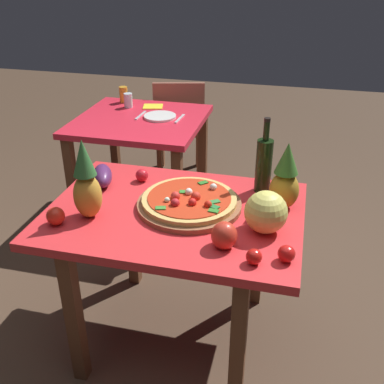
{
  "coord_description": "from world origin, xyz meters",
  "views": [
    {
      "loc": [
        0.5,
        -1.69,
        1.76
      ],
      "look_at": [
        0.06,
        0.09,
        0.79
      ],
      "focal_mm": 43.06,
      "sensor_mm": 36.0,
      "label": 1
    }
  ],
  "objects_px": {
    "drinking_glass_juice": "(124,95)",
    "drinking_glass_water": "(128,100)",
    "dining_chair": "(179,124)",
    "dinner_plate": "(160,116)",
    "background_table": "(140,134)",
    "napkin_folded": "(153,106)",
    "knife_utensil": "(180,119)",
    "melon": "(266,212)",
    "display_table": "(175,229)",
    "wine_bottle": "(264,164)",
    "pizza_board": "(189,205)",
    "pizza": "(189,199)",
    "tomato_beside_pepper": "(254,257)",
    "tomato_near_board": "(142,175)",
    "eggplant": "(103,176)",
    "bell_pepper": "(224,235)",
    "tomato_by_bottle": "(56,216)",
    "tomato_at_corner": "(286,254)",
    "fork_utensil": "(141,115)",
    "pineapple_right": "(86,183)",
    "pineapple_left": "(285,179)"
  },
  "relations": [
    {
      "from": "bell_pepper",
      "to": "drinking_glass_water",
      "type": "xyz_separation_m",
      "value": [
        -0.99,
        1.58,
        -0.0
      ]
    },
    {
      "from": "tomato_beside_pepper",
      "to": "drinking_glass_juice",
      "type": "xyz_separation_m",
      "value": [
        -1.2,
        1.76,
        0.03
      ]
    },
    {
      "from": "display_table",
      "to": "tomato_beside_pepper",
      "type": "bearing_deg",
      "value": -38.14
    },
    {
      "from": "wine_bottle",
      "to": "napkin_folded",
      "type": "height_order",
      "value": "wine_bottle"
    },
    {
      "from": "display_table",
      "to": "background_table",
      "type": "bearing_deg",
      "value": 116.63
    },
    {
      "from": "pineapple_left",
      "to": "knife_utensil",
      "type": "bearing_deg",
      "value": 126.13
    },
    {
      "from": "display_table",
      "to": "background_table",
      "type": "xyz_separation_m",
      "value": [
        -0.57,
        1.14,
        -0.02
      ]
    },
    {
      "from": "tomato_beside_pepper",
      "to": "napkin_folded",
      "type": "bearing_deg",
      "value": 119.1
    },
    {
      "from": "bell_pepper",
      "to": "wine_bottle",
      "type": "bearing_deg",
      "value": 79.72
    },
    {
      "from": "dining_chair",
      "to": "dinner_plate",
      "type": "bearing_deg",
      "value": 78.32
    },
    {
      "from": "eggplant",
      "to": "knife_utensil",
      "type": "relative_size",
      "value": 1.11
    },
    {
      "from": "dining_chair",
      "to": "pineapple_left",
      "type": "bearing_deg",
      "value": 105.08
    },
    {
      "from": "drinking_glass_juice",
      "to": "knife_utensil",
      "type": "xyz_separation_m",
      "value": [
        0.51,
        -0.28,
        -0.05
      ]
    },
    {
      "from": "bell_pepper",
      "to": "napkin_folded",
      "type": "height_order",
      "value": "bell_pepper"
    },
    {
      "from": "wine_bottle",
      "to": "drinking_glass_water",
      "type": "height_order",
      "value": "wine_bottle"
    },
    {
      "from": "wine_bottle",
      "to": "drinking_glass_water",
      "type": "xyz_separation_m",
      "value": [
        -1.08,
        1.07,
        -0.09
      ]
    },
    {
      "from": "wine_bottle",
      "to": "pineapple_left",
      "type": "distance_m",
      "value": 0.17
    },
    {
      "from": "tomato_at_corner",
      "to": "tomato_by_bottle",
      "type": "bearing_deg",
      "value": 178.2
    },
    {
      "from": "eggplant",
      "to": "drinking_glass_juice",
      "type": "bearing_deg",
      "value": 107.13
    },
    {
      "from": "bell_pepper",
      "to": "fork_utensil",
      "type": "distance_m",
      "value": 1.64
    },
    {
      "from": "dinner_plate",
      "to": "dining_chair",
      "type": "bearing_deg",
      "value": 92.83
    },
    {
      "from": "dinner_plate",
      "to": "knife_utensil",
      "type": "height_order",
      "value": "dinner_plate"
    },
    {
      "from": "background_table",
      "to": "fork_utensil",
      "type": "distance_m",
      "value": 0.13
    },
    {
      "from": "napkin_folded",
      "to": "pizza",
      "type": "bearing_deg",
      "value": -65.54
    },
    {
      "from": "melon",
      "to": "knife_utensil",
      "type": "bearing_deg",
      "value": 119.2
    },
    {
      "from": "background_table",
      "to": "napkin_folded",
      "type": "bearing_deg",
      "value": 87.87
    },
    {
      "from": "tomato_near_board",
      "to": "eggplant",
      "type": "bearing_deg",
      "value": -156.58
    },
    {
      "from": "pizza_board",
      "to": "knife_utensil",
      "type": "height_order",
      "value": "pizza_board"
    },
    {
      "from": "drinking_glass_juice",
      "to": "drinking_glass_water",
      "type": "height_order",
      "value": "drinking_glass_juice"
    },
    {
      "from": "display_table",
      "to": "tomato_by_bottle",
      "type": "bearing_deg",
      "value": -152.73
    },
    {
      "from": "dining_chair",
      "to": "fork_utensil",
      "type": "bearing_deg",
      "value": 64.97
    },
    {
      "from": "bell_pepper",
      "to": "pizza",
      "type": "bearing_deg",
      "value": 127.71
    },
    {
      "from": "wine_bottle",
      "to": "knife_utensil",
      "type": "distance_m",
      "value": 1.12
    },
    {
      "from": "dining_chair",
      "to": "tomato_beside_pepper",
      "type": "distance_m",
      "value": 2.27
    },
    {
      "from": "eggplant",
      "to": "tomato_by_bottle",
      "type": "bearing_deg",
      "value": -95.56
    },
    {
      "from": "melon",
      "to": "fork_utensil",
      "type": "distance_m",
      "value": 1.6
    },
    {
      "from": "melon",
      "to": "dining_chair",
      "type": "bearing_deg",
      "value": 115.21
    },
    {
      "from": "tomato_near_board",
      "to": "drinking_glass_juice",
      "type": "height_order",
      "value": "drinking_glass_juice"
    },
    {
      "from": "tomato_beside_pepper",
      "to": "tomato_near_board",
      "type": "bearing_deg",
      "value": 138.93
    },
    {
      "from": "eggplant",
      "to": "tomato_by_bottle",
      "type": "relative_size",
      "value": 2.58
    },
    {
      "from": "display_table",
      "to": "bell_pepper",
      "type": "xyz_separation_m",
      "value": [
        0.26,
        -0.22,
        0.15
      ]
    },
    {
      "from": "display_table",
      "to": "wine_bottle",
      "type": "xyz_separation_m",
      "value": [
        0.35,
        0.28,
        0.24
      ]
    },
    {
      "from": "background_table",
      "to": "tomato_beside_pepper",
      "type": "bearing_deg",
      "value": -56.41
    },
    {
      "from": "knife_utensil",
      "to": "melon",
      "type": "bearing_deg",
      "value": -57.42
    },
    {
      "from": "knife_utensil",
      "to": "pineapple_right",
      "type": "bearing_deg",
      "value": -88.36
    },
    {
      "from": "pineapple_right",
      "to": "tomato_beside_pepper",
      "type": "xyz_separation_m",
      "value": [
        0.73,
        -0.17,
        -0.13
      ]
    },
    {
      "from": "dinner_plate",
      "to": "tomato_beside_pepper",
      "type": "bearing_deg",
      "value": -60.95
    },
    {
      "from": "pizza_board",
      "to": "pizza",
      "type": "height_order",
      "value": "pizza"
    },
    {
      "from": "background_table",
      "to": "tomato_by_bottle",
      "type": "relative_size",
      "value": 10.98
    },
    {
      "from": "dinner_plate",
      "to": "tomato_at_corner",
      "type": "bearing_deg",
      "value": -56.94
    }
  ]
}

